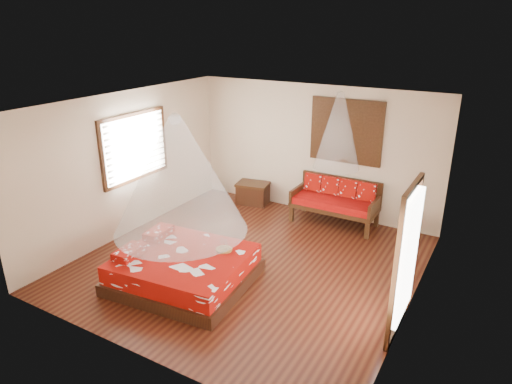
{
  "coord_description": "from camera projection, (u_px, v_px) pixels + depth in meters",
  "views": [
    {
      "loc": [
        3.67,
        -6.1,
        4.03
      ],
      "look_at": [
        -0.14,
        0.49,
        1.15
      ],
      "focal_mm": 32.0,
      "sensor_mm": 36.0,
      "label": 1
    }
  ],
  "objects": [
    {
      "name": "glazed_door",
      "position": [
        404.0,
        262.0,
        5.95
      ],
      "size": [
        0.08,
        1.02,
        2.16
      ],
      "color": "black",
      "rests_on": "floor"
    },
    {
      "name": "bed",
      "position": [
        183.0,
        268.0,
        7.4
      ],
      "size": [
        2.23,
        2.05,
        0.64
      ],
      "rotation": [
        0.0,
        0.0,
        0.1
      ],
      "color": "black",
      "rests_on": "floor"
    },
    {
      "name": "storage_chest",
      "position": [
        253.0,
        193.0,
        10.61
      ],
      "size": [
        0.81,
        0.65,
        0.5
      ],
      "rotation": [
        0.0,
        0.0,
        0.19
      ],
      "color": "black",
      "rests_on": "floor"
    },
    {
      "name": "window_left",
      "position": [
        135.0,
        147.0,
        8.91
      ],
      "size": [
        0.1,
        1.74,
        1.34
      ],
      "color": "black",
      "rests_on": "wall_left"
    },
    {
      "name": "mosquito_net_main",
      "position": [
        178.0,
        175.0,
        6.82
      ],
      "size": [
        2.06,
        2.06,
        1.8
      ],
      "primitive_type": "cone",
      "color": "white",
      "rests_on": "ceiling"
    },
    {
      "name": "mosquito_net_daybed",
      "position": [
        338.0,
        131.0,
        8.87
      ],
      "size": [
        0.92,
        0.92,
        1.5
      ],
      "primitive_type": "cone",
      "color": "white",
      "rests_on": "ceiling"
    },
    {
      "name": "shutter_panel",
      "position": [
        346.0,
        131.0,
        9.29
      ],
      "size": [
        1.52,
        0.06,
        1.32
      ],
      "color": "black",
      "rests_on": "wall_back"
    },
    {
      "name": "wine_tray",
      "position": [
        224.0,
        247.0,
        7.43
      ],
      "size": [
        0.27,
        0.27,
        0.22
      ],
      "rotation": [
        0.0,
        0.0,
        -0.06
      ],
      "color": "brown",
      "rests_on": "bed"
    },
    {
      "name": "room",
      "position": [
        249.0,
        188.0,
        7.59
      ],
      "size": [
        5.54,
        5.54,
        2.84
      ],
      "color": "black",
      "rests_on": "ground"
    },
    {
      "name": "daybed",
      "position": [
        336.0,
        199.0,
        9.5
      ],
      "size": [
        1.76,
        0.78,
        0.94
      ],
      "color": "black",
      "rests_on": "floor"
    }
  ]
}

